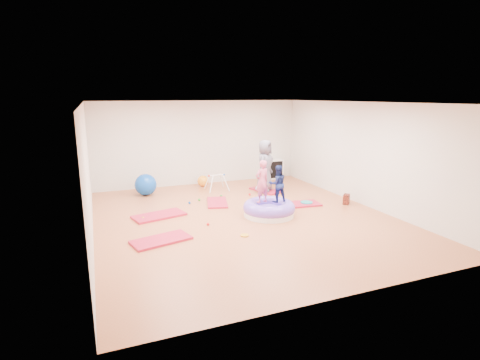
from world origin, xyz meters
name	(u,v)px	position (x,y,z in m)	size (l,w,h in m)	color
room	(245,162)	(0.00, 0.00, 1.40)	(7.01, 8.01, 2.81)	#AD633A
gym_mat_front_left	(161,240)	(-2.19, -0.76, 0.02)	(1.20, 0.60, 0.05)	#B92238
gym_mat_mid_left	(159,216)	(-1.95, 0.89, 0.03)	(1.27, 0.63, 0.05)	#B92238
gym_mat_center_back	(217,202)	(-0.22, 1.48, 0.02)	(1.08, 0.54, 0.04)	#B92238
gym_mat_right	(299,204)	(1.83, 0.48, 0.02)	(1.16, 0.58, 0.05)	#B92238
gym_mat_rear_right	(266,190)	(1.65, 2.24, 0.02)	(1.06, 0.53, 0.04)	#B92238
inflatable_cushion	(269,209)	(0.65, -0.05, 0.16)	(1.31, 1.31, 0.41)	white
child_pink	(262,180)	(0.50, 0.06, 0.92)	(0.39, 0.26, 1.08)	#CE5575
child_navy	(278,182)	(0.88, -0.04, 0.85)	(0.46, 0.36, 0.94)	#141D50
adult_caregiver	(265,165)	(1.57, 2.16, 0.84)	(0.78, 0.51, 1.59)	#5C5969
infant	(261,188)	(1.41, 2.05, 0.15)	(0.36, 0.37, 0.21)	#8EBDE2
ball_pit_balls	(220,205)	(-0.22, 1.20, 0.04)	(3.68, 2.32, 0.07)	red
exercise_ball_blue	(146,185)	(-1.96, 3.10, 0.33)	(0.66, 0.66, 0.66)	#0D44AA
exercise_ball_orange	(203,181)	(-0.04, 3.55, 0.18)	(0.37, 0.37, 0.37)	orange
infant_play_gym	(217,180)	(0.21, 2.84, 0.35)	(0.68, 0.64, 0.52)	white
cube_shelf	(273,169)	(2.67, 3.79, 0.35)	(0.71, 0.35, 0.71)	white
balance_disc	(306,203)	(2.05, 0.46, 0.04)	(0.33, 0.33, 0.07)	teal
backpack	(346,199)	(3.10, 0.08, 0.14)	(0.24, 0.15, 0.28)	#992F1B
yellow_toy	(245,235)	(-0.46, -1.13, 0.01)	(0.18, 0.18, 0.03)	gold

